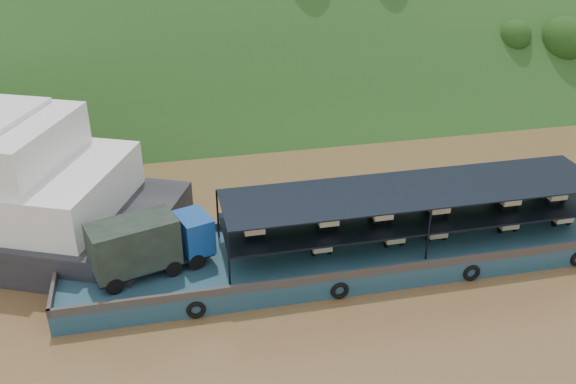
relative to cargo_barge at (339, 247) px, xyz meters
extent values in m
plane|color=brown|center=(-0.35, 0.79, -1.15)|extent=(160.00, 160.00, 0.00)
cube|color=#1A3513|center=(-0.35, 36.79, -1.15)|extent=(140.00, 39.60, 39.60)
cube|color=#163E4E|center=(1.02, 0.05, -0.55)|extent=(35.00, 7.00, 1.20)
cube|color=#592D19|center=(1.02, 3.45, 0.30)|extent=(35.00, 0.20, 0.50)
cube|color=#592D19|center=(1.02, -3.35, 0.30)|extent=(35.00, 0.20, 0.50)
cube|color=#592D19|center=(-16.38, 0.05, 0.30)|extent=(0.20, 7.00, 0.50)
torus|color=black|center=(-8.98, -3.50, -0.60)|extent=(1.06, 0.26, 1.06)
torus|color=black|center=(-0.98, -3.50, -0.60)|extent=(1.06, 0.26, 1.06)
torus|color=black|center=(7.02, -3.50, -0.60)|extent=(1.06, 0.26, 1.06)
cylinder|color=black|center=(-13.13, -1.95, 0.54)|extent=(1.04, 0.62, 0.98)
cylinder|color=black|center=(-13.74, 0.02, 0.54)|extent=(1.04, 0.62, 0.98)
cylinder|color=black|center=(-9.95, -0.96, 0.54)|extent=(1.04, 0.62, 0.98)
cylinder|color=black|center=(-10.56, 1.00, 0.54)|extent=(1.04, 0.62, 0.98)
cylinder|color=black|center=(-8.64, -0.55, 0.54)|extent=(1.04, 0.62, 0.98)
cylinder|color=black|center=(-9.25, 1.41, 0.54)|extent=(1.04, 0.62, 0.98)
cube|color=black|center=(-11.00, -0.21, 0.69)|extent=(7.00, 4.04, 0.20)
cube|color=navy|center=(-8.57, 0.55, 1.82)|extent=(2.29, 2.74, 2.16)
cube|color=black|center=(-7.78, 0.79, 2.21)|extent=(0.64, 1.89, 0.88)
cube|color=black|center=(-11.94, -0.50, 2.11)|extent=(5.19, 3.64, 2.74)
cube|color=black|center=(4.52, 0.05, 1.71)|extent=(23.00, 5.00, 0.12)
cube|color=black|center=(4.52, 0.05, 3.35)|extent=(23.00, 5.00, 0.08)
cylinder|color=black|center=(-6.98, -2.45, 1.70)|extent=(0.12, 0.12, 3.30)
cylinder|color=black|center=(-6.98, 2.55, 1.70)|extent=(0.12, 0.12, 3.30)
cylinder|color=black|center=(4.52, -2.45, 1.70)|extent=(0.12, 0.12, 3.30)
cylinder|color=black|center=(4.52, 2.55, 1.70)|extent=(0.12, 0.12, 3.30)
cylinder|color=black|center=(16.02, 2.55, 1.70)|extent=(0.12, 0.12, 3.30)
cylinder|color=black|center=(-1.32, 1.10, 0.31)|extent=(0.12, 0.52, 0.52)
cylinder|color=black|center=(-1.82, -0.70, 0.31)|extent=(0.14, 0.52, 0.52)
cylinder|color=black|center=(-0.82, -0.70, 0.31)|extent=(0.14, 0.52, 0.52)
cube|color=beige|center=(-1.32, -0.35, 0.65)|extent=(1.15, 1.50, 0.44)
cube|color=red|center=(-1.32, 0.80, 0.83)|extent=(0.55, 0.80, 0.80)
cube|color=red|center=(-1.32, 0.60, 1.33)|extent=(0.50, 0.10, 0.10)
cylinder|color=black|center=(3.19, 1.10, 0.31)|extent=(0.12, 0.52, 0.52)
cylinder|color=black|center=(2.69, -0.70, 0.31)|extent=(0.14, 0.52, 0.52)
cylinder|color=black|center=(3.69, -0.70, 0.31)|extent=(0.14, 0.52, 0.52)
cube|color=#BFB687|center=(3.19, -0.35, 0.65)|extent=(1.15, 1.50, 0.44)
cube|color=red|center=(3.19, 0.80, 0.83)|extent=(0.55, 0.80, 0.80)
cube|color=red|center=(3.19, 0.60, 1.33)|extent=(0.50, 0.10, 0.10)
cylinder|color=black|center=(5.93, 1.10, 0.31)|extent=(0.12, 0.52, 0.52)
cylinder|color=black|center=(5.43, -0.70, 0.31)|extent=(0.14, 0.52, 0.52)
cylinder|color=black|center=(6.43, -0.70, 0.31)|extent=(0.14, 0.52, 0.52)
cube|color=tan|center=(5.93, -0.35, 0.65)|extent=(1.15, 1.50, 0.44)
cube|color=red|center=(5.93, 0.80, 0.83)|extent=(0.55, 0.80, 0.80)
cube|color=red|center=(5.93, 0.60, 1.33)|extent=(0.50, 0.10, 0.10)
cylinder|color=black|center=(10.70, 1.10, 0.31)|extent=(0.12, 0.52, 0.52)
cylinder|color=black|center=(10.20, -0.70, 0.31)|extent=(0.14, 0.52, 0.52)
cylinder|color=black|center=(11.20, -0.70, 0.31)|extent=(0.14, 0.52, 0.52)
cube|color=#BEB086|center=(10.70, -0.35, 0.65)|extent=(1.15, 1.50, 0.44)
cube|color=red|center=(10.70, 0.80, 0.83)|extent=(0.55, 0.80, 0.80)
cube|color=red|center=(10.70, 0.60, 1.33)|extent=(0.50, 0.10, 0.10)
cylinder|color=black|center=(14.46, 1.10, 0.31)|extent=(0.12, 0.52, 0.52)
cylinder|color=black|center=(13.96, -0.70, 0.31)|extent=(0.14, 0.52, 0.52)
cylinder|color=black|center=(14.96, -0.70, 0.31)|extent=(0.14, 0.52, 0.52)
cube|color=beige|center=(14.46, -0.35, 0.65)|extent=(1.15, 1.50, 0.44)
cube|color=#B8280C|center=(14.46, 0.80, 0.83)|extent=(0.55, 0.80, 0.80)
cube|color=#B8280C|center=(14.46, 0.60, 1.33)|extent=(0.50, 0.10, 0.10)
cylinder|color=black|center=(-5.29, 1.10, 2.03)|extent=(0.12, 0.52, 0.52)
cylinder|color=black|center=(-5.79, -0.70, 2.03)|extent=(0.14, 0.52, 0.52)
cylinder|color=black|center=(-4.79, -0.70, 2.03)|extent=(0.14, 0.52, 0.52)
cube|color=#C4AF8A|center=(-5.29, -0.35, 2.37)|extent=(1.15, 1.50, 0.44)
cube|color=red|center=(-5.29, 0.80, 2.55)|extent=(0.55, 0.80, 0.80)
cube|color=red|center=(-5.29, 0.60, 3.05)|extent=(0.50, 0.10, 0.10)
cylinder|color=black|center=(-0.98, 1.10, 2.03)|extent=(0.12, 0.52, 0.52)
cylinder|color=black|center=(-1.48, -0.70, 2.03)|extent=(0.14, 0.52, 0.52)
cylinder|color=black|center=(-0.48, -0.70, 2.03)|extent=(0.14, 0.52, 0.52)
cube|color=beige|center=(-0.98, -0.35, 2.37)|extent=(1.15, 1.50, 0.44)
cube|color=navy|center=(-0.98, 0.80, 2.55)|extent=(0.55, 0.80, 0.80)
cube|color=navy|center=(-0.98, 0.60, 3.05)|extent=(0.50, 0.10, 0.10)
cylinder|color=black|center=(2.31, 1.10, 2.03)|extent=(0.12, 0.52, 0.52)
cylinder|color=black|center=(1.81, -0.70, 2.03)|extent=(0.14, 0.52, 0.52)
cylinder|color=black|center=(2.81, -0.70, 2.03)|extent=(0.14, 0.52, 0.52)
cube|color=beige|center=(2.31, -0.35, 2.37)|extent=(1.15, 1.50, 0.44)
cube|color=#19299B|center=(2.31, 0.80, 2.55)|extent=(0.55, 0.80, 0.80)
cube|color=#19299B|center=(2.31, 0.60, 3.05)|extent=(0.50, 0.10, 0.10)
cylinder|color=black|center=(5.88, 1.10, 2.03)|extent=(0.12, 0.52, 0.52)
cylinder|color=black|center=(5.38, -0.70, 2.03)|extent=(0.14, 0.52, 0.52)
cylinder|color=black|center=(6.38, -0.70, 2.03)|extent=(0.14, 0.52, 0.52)
cube|color=#CDB491|center=(5.88, -0.35, 2.37)|extent=(1.15, 1.50, 0.44)
cube|color=tan|center=(5.88, 0.80, 2.55)|extent=(0.55, 0.80, 0.80)
cube|color=tan|center=(5.88, 0.60, 3.05)|extent=(0.50, 0.10, 0.10)
cylinder|color=black|center=(10.52, 1.10, 2.03)|extent=(0.12, 0.52, 0.52)
cylinder|color=black|center=(10.02, -0.70, 2.03)|extent=(0.14, 0.52, 0.52)
cylinder|color=black|center=(11.02, -0.70, 2.03)|extent=(0.14, 0.52, 0.52)
cube|color=beige|center=(10.52, -0.35, 2.37)|extent=(1.15, 1.50, 0.44)
cube|color=#AA240B|center=(10.52, 0.80, 2.55)|extent=(0.55, 0.80, 0.80)
cube|color=#AA240B|center=(10.52, 0.60, 3.05)|extent=(0.50, 0.10, 0.10)
cylinder|color=black|center=(13.67, 1.10, 2.03)|extent=(0.12, 0.52, 0.52)
cylinder|color=black|center=(13.17, -0.70, 2.03)|extent=(0.14, 0.52, 0.52)
cylinder|color=black|center=(14.17, -0.70, 2.03)|extent=(0.14, 0.52, 0.52)
cube|color=#C5C08B|center=(13.67, -0.35, 2.37)|extent=(1.15, 1.50, 0.44)
cube|color=beige|center=(13.67, 0.80, 2.55)|extent=(0.55, 0.80, 0.80)
cube|color=beige|center=(13.67, 0.60, 3.05)|extent=(0.50, 0.10, 0.10)
camera|label=1|loc=(-10.06, -31.33, 20.93)|focal=40.00mm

